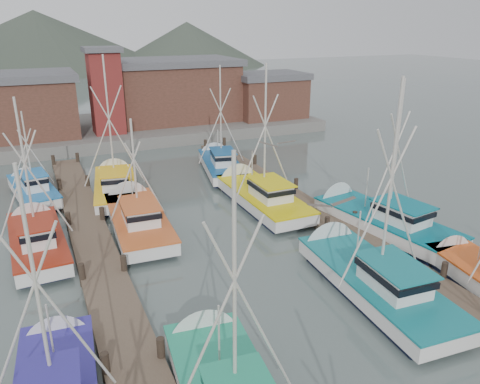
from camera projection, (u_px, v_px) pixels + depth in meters
name	position (u px, v px, depth m)	size (l,w,h in m)	color
ground	(278.00, 301.00, 21.46)	(260.00, 260.00, 0.00)	#475552
dock_left	(108.00, 287.00, 22.17)	(2.30, 46.00, 1.50)	brown
dock_right	(350.00, 235.00, 27.54)	(2.30, 46.00, 1.50)	brown
quay	(122.00, 129.00, 52.98)	(44.00, 16.00, 1.20)	slate
shed_left	(10.00, 105.00, 45.76)	(12.72, 8.48, 6.20)	brown
shed_center	(172.00, 89.00, 53.87)	(14.84, 9.54, 6.90)	brown
shed_right	(268.00, 95.00, 55.81)	(8.48, 6.36, 5.20)	brown
lookout_tower	(106.00, 90.00, 47.08)	(3.60, 3.60, 8.50)	maroon
distant_hills	(10.00, 71.00, 121.67)	(175.00, 140.00, 42.00)	#3A4438
boat_5	(369.00, 277.00, 22.13)	(4.41, 10.29, 11.02)	black
boat_8	(137.00, 218.00, 28.85)	(3.52, 9.84, 7.85)	black
boat_9	(259.00, 195.00, 32.52)	(4.26, 10.01, 10.59)	black
boat_10	(37.00, 239.00, 26.04)	(3.79, 8.79, 9.33)	black
boat_11	(378.00, 219.00, 28.67)	(4.56, 10.26, 10.13)	black
boat_12	(115.00, 185.00, 34.50)	(4.23, 9.44, 10.84)	black
boat_13	(220.00, 164.00, 39.67)	(4.39, 9.13, 9.62)	black
boat_14	(32.00, 189.00, 33.72)	(3.56, 8.02, 6.98)	black
gull_near	(332.00, 204.00, 13.06)	(1.55, 0.62, 0.24)	gray
gull_far	(277.00, 144.00, 18.45)	(1.48, 0.65, 0.24)	gray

